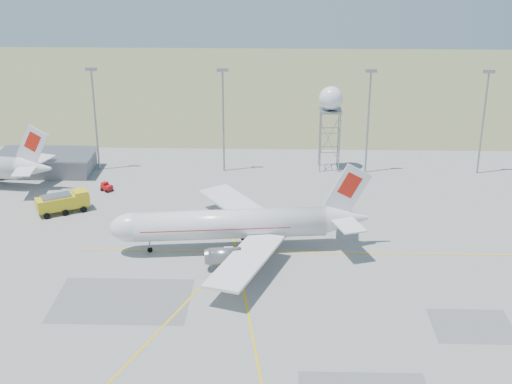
{
  "coord_description": "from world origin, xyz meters",
  "views": [
    {
      "loc": [
        0.19,
        -67.16,
        48.43
      ],
      "look_at": [
        -2.9,
        40.0,
        5.8
      ],
      "focal_mm": 50.0,
      "sensor_mm": 36.0,
      "label": 1
    }
  ],
  "objects_px": {
    "radar_tower": "(330,123)",
    "fire_truck": "(64,203)",
    "airliner_main": "(235,225)",
    "baggage_tug": "(107,188)"
  },
  "relations": [
    {
      "from": "radar_tower",
      "to": "baggage_tug",
      "type": "relative_size",
      "value": 6.76
    },
    {
      "from": "radar_tower",
      "to": "fire_truck",
      "type": "relative_size",
      "value": 1.85
    },
    {
      "from": "fire_truck",
      "to": "baggage_tug",
      "type": "distance_m",
      "value": 11.33
    },
    {
      "from": "fire_truck",
      "to": "airliner_main",
      "type": "bearing_deg",
      "value": -53.01
    },
    {
      "from": "airliner_main",
      "to": "radar_tower",
      "type": "height_order",
      "value": "radar_tower"
    },
    {
      "from": "airliner_main",
      "to": "fire_truck",
      "type": "bearing_deg",
      "value": -30.45
    },
    {
      "from": "airliner_main",
      "to": "fire_truck",
      "type": "distance_m",
      "value": 32.98
    },
    {
      "from": "radar_tower",
      "to": "fire_truck",
      "type": "bearing_deg",
      "value": -153.29
    },
    {
      "from": "fire_truck",
      "to": "radar_tower",
      "type": "bearing_deg",
      "value": -2.14
    },
    {
      "from": "airliner_main",
      "to": "baggage_tug",
      "type": "height_order",
      "value": "airliner_main"
    }
  ]
}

